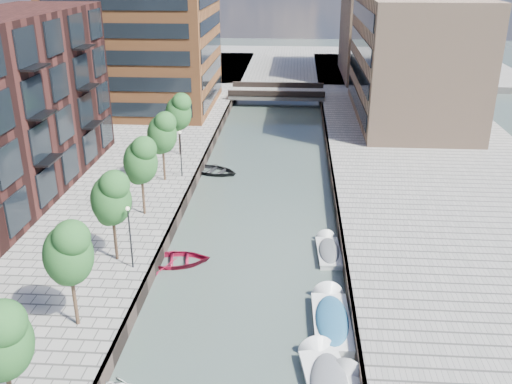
# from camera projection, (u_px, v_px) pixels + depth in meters

# --- Properties ---
(water) EXTENTS (300.00, 300.00, 0.00)m
(water) POSITION_uv_depth(u_px,v_px,m) (263.00, 189.00, 50.12)
(water) COLOR #38473F
(water) RESTS_ON ground
(quay_right) EXTENTS (20.00, 140.00, 1.00)m
(quay_right) POSITION_uv_depth(u_px,v_px,m) (449.00, 188.00, 48.89)
(quay_right) COLOR gray
(quay_right) RESTS_ON ground
(quay_wall_left) EXTENTS (0.25, 140.00, 1.00)m
(quay_wall_left) POSITION_uv_depth(u_px,v_px,m) (195.00, 182.00, 50.33)
(quay_wall_left) COLOR #332823
(quay_wall_left) RESTS_ON ground
(quay_wall_right) EXTENTS (0.25, 140.00, 1.00)m
(quay_wall_right) POSITION_uv_depth(u_px,v_px,m) (333.00, 185.00, 49.53)
(quay_wall_right) COLOR #332823
(quay_wall_right) RESTS_ON ground
(far_closure) EXTENTS (80.00, 40.00, 1.00)m
(far_closure) POSITION_uv_depth(u_px,v_px,m) (283.00, 64.00, 105.25)
(far_closure) COLOR gray
(far_closure) RESTS_ON ground
(tan_block_near) EXTENTS (12.00, 25.00, 14.00)m
(tan_block_near) POSITION_uv_depth(u_px,v_px,m) (412.00, 58.00, 66.31)
(tan_block_near) COLOR #A37F64
(tan_block_near) RESTS_ON quay_right
(tan_block_far) EXTENTS (12.00, 20.00, 16.00)m
(tan_block_far) POSITION_uv_depth(u_px,v_px,m) (383.00, 25.00, 89.90)
(tan_block_far) COLOR #A37F64
(tan_block_far) RESTS_ON quay_right
(bridge) EXTENTS (13.00, 6.00, 1.30)m
(bridge) POSITION_uv_depth(u_px,v_px,m) (277.00, 93.00, 79.10)
(bridge) COLOR gray
(bridge) RESTS_ON ground
(tree_1) EXTENTS (2.50, 2.50, 5.95)m
(tree_1) POSITION_uv_depth(u_px,v_px,m) (0.00, 338.00, 21.92)
(tree_1) COLOR #382619
(tree_1) RESTS_ON quay_left
(tree_2) EXTENTS (2.50, 2.50, 5.95)m
(tree_2) POSITION_uv_depth(u_px,v_px,m) (68.00, 251.00, 28.37)
(tree_2) COLOR #382619
(tree_2) RESTS_ON quay_left
(tree_3) EXTENTS (2.50, 2.50, 5.95)m
(tree_3) POSITION_uv_depth(u_px,v_px,m) (111.00, 197.00, 34.83)
(tree_3) COLOR #382619
(tree_3) RESTS_ON quay_left
(tree_4) EXTENTS (2.50, 2.50, 5.95)m
(tree_4) POSITION_uv_depth(u_px,v_px,m) (140.00, 159.00, 41.28)
(tree_4) COLOR #382619
(tree_4) RESTS_ON quay_left
(tree_5) EXTENTS (2.50, 2.50, 5.95)m
(tree_5) POSITION_uv_depth(u_px,v_px,m) (162.00, 132.00, 47.73)
(tree_5) COLOR #382619
(tree_5) RESTS_ON quay_left
(tree_6) EXTENTS (2.50, 2.50, 5.95)m
(tree_6) POSITION_uv_depth(u_px,v_px,m) (178.00, 111.00, 54.19)
(tree_6) COLOR #382619
(tree_6) RESTS_ON quay_left
(lamp_1) EXTENTS (0.24, 0.24, 4.12)m
(lamp_1) POSITION_uv_depth(u_px,v_px,m) (130.00, 231.00, 34.50)
(lamp_1) COLOR black
(lamp_1) RESTS_ON quay_left
(lamp_2) EXTENTS (0.24, 0.24, 4.12)m
(lamp_2) POSITION_uv_depth(u_px,v_px,m) (181.00, 149.00, 49.25)
(lamp_2) COLOR black
(lamp_2) RESTS_ON quay_left
(sloop_2) EXTENTS (5.10, 4.03, 0.95)m
(sloop_2) POSITION_uv_depth(u_px,v_px,m) (176.00, 263.00, 37.91)
(sloop_2) COLOR maroon
(sloop_2) RESTS_ON ground
(sloop_4) EXTENTS (5.70, 4.92, 0.99)m
(sloop_4) POSITION_uv_depth(u_px,v_px,m) (214.00, 173.00, 53.75)
(sloop_4) COLOR black
(sloop_4) RESTS_ON ground
(motorboat_1) EXTENTS (2.86, 5.95, 1.90)m
(motorboat_1) POSITION_uv_depth(u_px,v_px,m) (326.00, 382.00, 26.97)
(motorboat_1) COLOR white
(motorboat_1) RESTS_ON ground
(motorboat_3) EXTENTS (2.17, 5.82, 1.92)m
(motorboat_3) POSITION_uv_depth(u_px,v_px,m) (331.00, 318.00, 31.78)
(motorboat_3) COLOR white
(motorboat_3) RESTS_ON ground
(motorboat_4) EXTENTS (1.75, 4.52, 1.48)m
(motorboat_4) POSITION_uv_depth(u_px,v_px,m) (328.00, 250.00, 39.23)
(motorboat_4) COLOR silver
(motorboat_4) RESTS_ON ground
(car) EXTENTS (3.17, 4.42, 1.40)m
(car) POSITION_uv_depth(u_px,v_px,m) (366.00, 104.00, 72.14)
(car) COLOR #B1B3B6
(car) RESTS_ON quay_right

